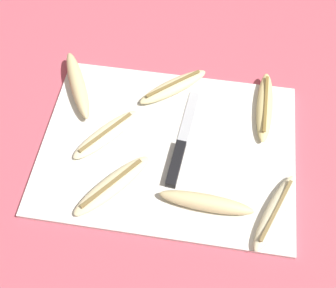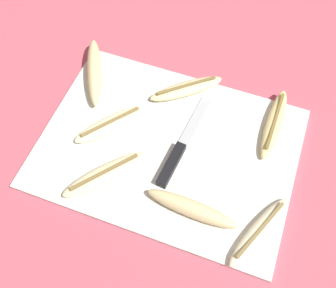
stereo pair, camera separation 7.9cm
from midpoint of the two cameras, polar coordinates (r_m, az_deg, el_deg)
ground_plane at (r=0.81m, az=-2.78°, el=-1.02°), size 4.00×4.00×0.00m
cutting_board at (r=0.81m, az=-2.80°, el=-0.81°), size 0.51×0.38×0.01m
knife at (r=0.78m, az=-1.33°, el=-1.69°), size 0.04×0.23×0.02m
banana_bright_far at (r=0.75m, az=12.37°, el=-9.89°), size 0.10×0.17×0.02m
banana_pale_long at (r=0.82m, az=-11.68°, el=1.17°), size 0.14×0.15×0.02m
banana_ripe_center at (r=0.73m, az=2.47°, el=-8.78°), size 0.18×0.04×0.03m
banana_golden_short at (r=0.86m, az=11.32°, el=5.19°), size 0.04×0.18×0.02m
banana_cream_curved at (r=0.77m, az=-11.02°, el=-6.13°), size 0.14×0.16×0.02m
banana_mellow_near at (r=0.90m, az=-15.50°, el=8.14°), size 0.11×0.18×0.03m
banana_soft_right at (r=0.87m, az=-1.85°, el=8.10°), size 0.15×0.14×0.02m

